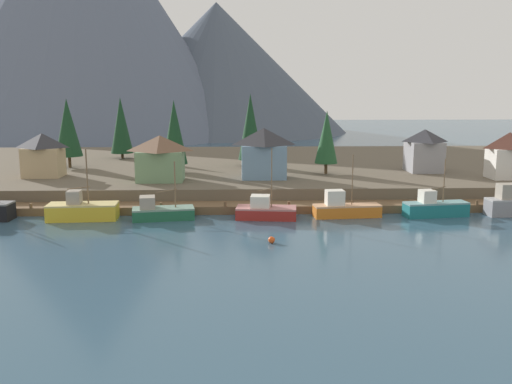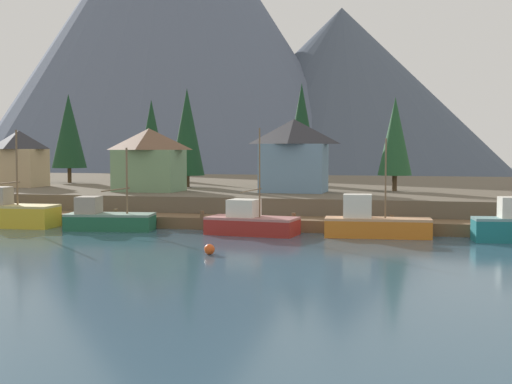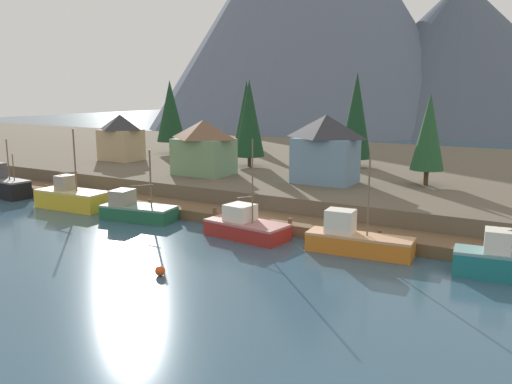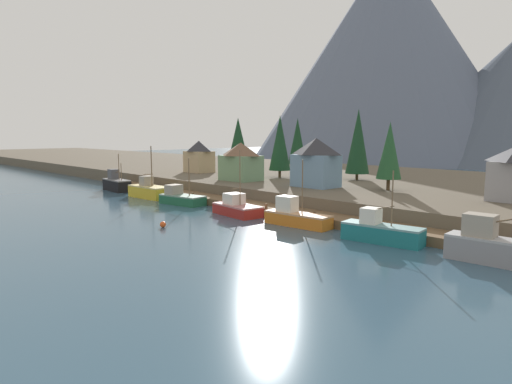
{
  "view_description": "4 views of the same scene",
  "coord_description": "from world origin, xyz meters",
  "px_view_note": "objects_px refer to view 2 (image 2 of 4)",
  "views": [
    {
      "loc": [
        -2.66,
        -68.89,
        15.48
      ],
      "look_at": [
        -0.09,
        1.47,
        2.61
      ],
      "focal_mm": 39.55,
      "sensor_mm": 36.0,
      "label": 1
    },
    {
      "loc": [
        14.75,
        -57.08,
        6.91
      ],
      "look_at": [
        0.02,
        3.27,
        3.1
      ],
      "focal_mm": 49.51,
      "sensor_mm": 36.0,
      "label": 2
    },
    {
      "loc": [
        24.5,
        -40.12,
        12.64
      ],
      "look_at": [
        -1.06,
        2.93,
        2.96
      ],
      "focal_mm": 37.5,
      "sensor_mm": 36.0,
      "label": 3
    },
    {
      "loc": [
        44.83,
        -40.86,
        10.74
      ],
      "look_at": [
        0.27,
        1.97,
        2.62
      ],
      "focal_mm": 31.85,
      "sensor_mm": 36.0,
      "label": 4
    }
  ],
  "objects_px": {
    "channel_buoy": "(209,249)",
    "fishing_boat_yellow": "(10,214)",
    "fishing_boat_green": "(107,219)",
    "house_green": "(149,159)",
    "conifer_mid_left": "(302,130)",
    "fishing_boat_orange": "(374,223)",
    "fishing_boat_red": "(251,222)",
    "conifer_mid_right": "(152,136)",
    "house_tan": "(19,158)",
    "conifer_near_left": "(69,131)",
    "conifer_back_left": "(395,136)",
    "house_blue": "(294,155)",
    "conifer_near_right": "(187,132)"
  },
  "relations": [
    {
      "from": "conifer_mid_left",
      "to": "fishing_boat_orange",
      "type": "bearing_deg",
      "value": -69.28
    },
    {
      "from": "fishing_boat_red",
      "to": "house_tan",
      "type": "bearing_deg",
      "value": 157.32
    },
    {
      "from": "house_tan",
      "to": "conifer_near_left",
      "type": "bearing_deg",
      "value": 84.66
    },
    {
      "from": "fishing_boat_green",
      "to": "fishing_boat_red",
      "type": "height_order",
      "value": "fishing_boat_red"
    },
    {
      "from": "conifer_mid_left",
      "to": "channel_buoy",
      "type": "distance_m",
      "value": 41.33
    },
    {
      "from": "conifer_mid_right",
      "to": "fishing_boat_yellow",
      "type": "bearing_deg",
      "value": -85.68
    },
    {
      "from": "conifer_near_left",
      "to": "conifer_mid_left",
      "type": "distance_m",
      "value": 30.4
    },
    {
      "from": "house_tan",
      "to": "conifer_near_left",
      "type": "xyz_separation_m",
      "value": [
        0.94,
        10.08,
        3.36
      ]
    },
    {
      "from": "fishing_boat_orange",
      "to": "channel_buoy",
      "type": "relative_size",
      "value": 11.94
    },
    {
      "from": "house_tan",
      "to": "fishing_boat_orange",
      "type": "bearing_deg",
      "value": -22.72
    },
    {
      "from": "channel_buoy",
      "to": "fishing_boat_red",
      "type": "bearing_deg",
      "value": 90.26
    },
    {
      "from": "fishing_boat_green",
      "to": "house_green",
      "type": "height_order",
      "value": "house_green"
    },
    {
      "from": "fishing_boat_yellow",
      "to": "conifer_mid_right",
      "type": "bearing_deg",
      "value": 91.5
    },
    {
      "from": "fishing_boat_red",
      "to": "conifer_near_left",
      "type": "distance_m",
      "value": 43.01
    },
    {
      "from": "conifer_mid_right",
      "to": "conifer_back_left",
      "type": "bearing_deg",
      "value": -30.69
    },
    {
      "from": "channel_buoy",
      "to": "fishing_boat_yellow",
      "type": "bearing_deg",
      "value": 152.63
    },
    {
      "from": "fishing_boat_red",
      "to": "conifer_mid_right",
      "type": "distance_m",
      "value": 48.59
    },
    {
      "from": "house_blue",
      "to": "house_tan",
      "type": "relative_size",
      "value": 1.13
    },
    {
      "from": "conifer_mid_right",
      "to": "fishing_boat_green",
      "type": "bearing_deg",
      "value": -73.0
    },
    {
      "from": "fishing_boat_orange",
      "to": "conifer_near_left",
      "type": "relative_size",
      "value": 0.73
    },
    {
      "from": "fishing_boat_red",
      "to": "conifer_near_right",
      "type": "relative_size",
      "value": 0.75
    },
    {
      "from": "conifer_near_left",
      "to": "conifer_back_left",
      "type": "relative_size",
      "value": 1.18
    },
    {
      "from": "fishing_boat_orange",
      "to": "conifer_near_right",
      "type": "distance_m",
      "value": 32.52
    },
    {
      "from": "conifer_mid_left",
      "to": "conifer_mid_right",
      "type": "xyz_separation_m",
      "value": [
        -24.1,
        11.77,
        -0.44
      ]
    },
    {
      "from": "house_blue",
      "to": "house_green",
      "type": "bearing_deg",
      "value": -172.52
    },
    {
      "from": "fishing_boat_green",
      "to": "conifer_mid_right",
      "type": "relative_size",
      "value": 0.67
    },
    {
      "from": "fishing_boat_red",
      "to": "conifer_mid_right",
      "type": "relative_size",
      "value": 0.74
    },
    {
      "from": "fishing_boat_yellow",
      "to": "fishing_boat_orange",
      "type": "distance_m",
      "value": 31.85
    },
    {
      "from": "fishing_boat_red",
      "to": "house_green",
      "type": "xyz_separation_m",
      "value": [
        -14.32,
        13.61,
        4.86
      ]
    },
    {
      "from": "channel_buoy",
      "to": "house_green",
      "type": "bearing_deg",
      "value": 120.02
    },
    {
      "from": "fishing_boat_red",
      "to": "house_blue",
      "type": "distance_m",
      "value": 16.46
    },
    {
      "from": "fishing_boat_orange",
      "to": "conifer_mid_left",
      "type": "height_order",
      "value": "conifer_mid_left"
    },
    {
      "from": "fishing_boat_red",
      "to": "conifer_mid_right",
      "type": "height_order",
      "value": "conifer_mid_right"
    },
    {
      "from": "house_tan",
      "to": "house_green",
      "type": "height_order",
      "value": "house_tan"
    },
    {
      "from": "fishing_boat_green",
      "to": "conifer_mid_right",
      "type": "xyz_separation_m",
      "value": [
        -12.51,
        40.91,
        7.8
      ]
    },
    {
      "from": "house_green",
      "to": "conifer_near_right",
      "type": "bearing_deg",
      "value": 82.19
    },
    {
      "from": "conifer_near_left",
      "to": "conifer_near_right",
      "type": "bearing_deg",
      "value": -18.25
    },
    {
      "from": "fishing_boat_red",
      "to": "conifer_mid_left",
      "type": "distance_m",
      "value": 30.25
    },
    {
      "from": "fishing_boat_green",
      "to": "fishing_boat_red",
      "type": "xyz_separation_m",
      "value": [
        12.61,
        0.05,
        0.01
      ]
    },
    {
      "from": "fishing_boat_yellow",
      "to": "fishing_boat_green",
      "type": "distance_m",
      "value": 9.44
    },
    {
      "from": "fishing_boat_orange",
      "to": "conifer_back_left",
      "type": "height_order",
      "value": "conifer_back_left"
    },
    {
      "from": "house_green",
      "to": "conifer_mid_left",
      "type": "distance_m",
      "value": 20.69
    },
    {
      "from": "house_tan",
      "to": "fishing_boat_red",
      "type": "bearing_deg",
      "value": -29.27
    },
    {
      "from": "fishing_boat_green",
      "to": "conifer_back_left",
      "type": "xyz_separation_m",
      "value": [
        23.09,
        19.77,
        7.23
      ]
    },
    {
      "from": "house_tan",
      "to": "conifer_mid_right",
      "type": "xyz_separation_m",
      "value": [
        7.23,
        22.73,
        2.92
      ]
    },
    {
      "from": "fishing_boat_yellow",
      "to": "fishing_boat_green",
      "type": "relative_size",
      "value": 1.12
    },
    {
      "from": "fishing_boat_yellow",
      "to": "house_blue",
      "type": "xyz_separation_m",
      "value": [
        22.63,
        15.39,
        5.15
      ]
    },
    {
      "from": "house_tan",
      "to": "house_blue",
      "type": "bearing_deg",
      "value": -4.46
    },
    {
      "from": "fishing_boat_red",
      "to": "house_tan",
      "type": "xyz_separation_m",
      "value": [
        -32.35,
        18.13,
        4.87
      ]
    },
    {
      "from": "conifer_back_left",
      "to": "conifer_near_right",
      "type": "bearing_deg",
      "value": 174.06
    }
  ]
}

